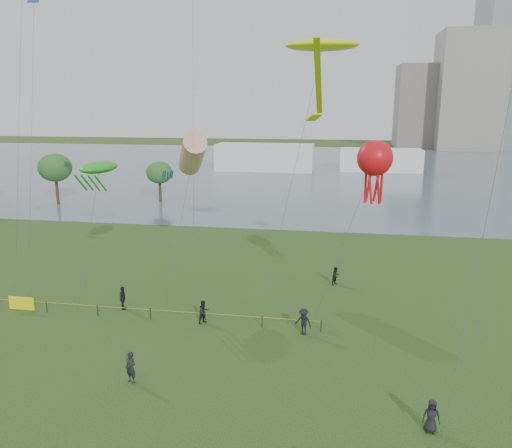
# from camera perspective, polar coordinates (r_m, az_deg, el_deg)

# --- Properties ---
(lake) EXTENTS (400.00, 120.00, 0.08)m
(lake) POSITION_cam_1_polar(r_m,az_deg,el_deg) (119.16, 7.13, 6.30)
(lake) COLOR slate
(lake) RESTS_ON ground_plane
(building_mid) EXTENTS (20.00, 20.00, 38.00)m
(building_mid) POSITION_cam_1_polar(r_m,az_deg,el_deg) (184.87, 23.02, 13.80)
(building_mid) COLOR gray
(building_mid) RESTS_ON ground_plane
(building_low) EXTENTS (16.00, 18.00, 28.00)m
(building_low) POSITION_cam_1_polar(r_m,az_deg,el_deg) (188.14, 18.21, 12.64)
(building_low) COLOR slate
(building_low) RESTS_ON ground_plane
(pavilion_left) EXTENTS (22.00, 8.00, 6.00)m
(pavilion_left) POSITION_cam_1_polar(r_m,az_deg,el_deg) (114.97, 1.03, 7.63)
(pavilion_left) COLOR white
(pavilion_left) RESTS_ON ground_plane
(pavilion_right) EXTENTS (18.00, 7.00, 5.00)m
(pavilion_right) POSITION_cam_1_polar(r_m,az_deg,el_deg) (117.17, 14.03, 7.10)
(pavilion_right) COLOR white
(pavilion_right) RESTS_ON ground_plane
(trees) EXTENTS (30.34, 12.76, 7.70)m
(trees) POSITION_cam_1_polar(r_m,az_deg,el_deg) (80.94, -22.71, 5.73)
(trees) COLOR #372519
(trees) RESTS_ON ground_plane
(fence) EXTENTS (24.07, 0.07, 1.05)m
(fence) POSITION_cam_1_polar(r_m,az_deg,el_deg) (39.10, -20.47, -8.83)
(fence) COLOR black
(fence) RESTS_ON ground_plane
(spectator_a) EXTENTS (0.99, 1.02, 1.66)m
(spectator_a) POSITION_cam_1_polar(r_m,az_deg,el_deg) (35.32, -5.99, -9.95)
(spectator_a) COLOR black
(spectator_a) RESTS_ON ground_plane
(spectator_b) EXTENTS (1.35, 1.10, 1.83)m
(spectator_b) POSITION_cam_1_polar(r_m,az_deg,el_deg) (33.63, 5.44, -11.04)
(spectator_b) COLOR black
(spectator_b) RESTS_ON ground_plane
(spectator_c) EXTENTS (0.60, 1.10, 1.78)m
(spectator_c) POSITION_cam_1_polar(r_m,az_deg,el_deg) (38.62, -14.98, -8.16)
(spectator_c) COLOR black
(spectator_c) RESTS_ON ground_plane
(spectator_d) EXTENTS (0.82, 0.55, 1.63)m
(spectator_d) POSITION_cam_1_polar(r_m,az_deg,el_deg) (26.03, 19.40, -20.00)
(spectator_d) COLOR black
(spectator_d) RESTS_ON ground_plane
(spectator_f) EXTENTS (0.76, 0.62, 1.78)m
(spectator_f) POSITION_cam_1_polar(r_m,az_deg,el_deg) (29.09, -14.10, -15.63)
(spectator_f) COLOR black
(spectator_f) RESTS_ON ground_plane
(spectator_g) EXTENTS (0.92, 0.95, 1.55)m
(spectator_g) POSITION_cam_1_polar(r_m,az_deg,el_deg) (42.75, 9.12, -5.88)
(spectator_g) COLOR black
(spectator_g) RESTS_ON ground_plane
(kite_stingray) EXTENTS (5.97, 10.01, 19.08)m
(kite_stingray) POSITION_cam_1_polar(r_m,az_deg,el_deg) (35.45, 7.54, 19.49)
(kite_stingray) COLOR #3F3F42
(kite_windsock) EXTENTS (4.35, 8.86, 12.74)m
(kite_windsock) POSITION_cam_1_polar(r_m,az_deg,el_deg) (42.75, -7.32, 7.91)
(kite_windsock) COLOR #3F3F42
(kite_creature) EXTENTS (2.50, 7.82, 10.38)m
(kite_creature) POSITION_cam_1_polar(r_m,az_deg,el_deg) (42.03, -17.54, 6.15)
(kite_creature) COLOR #3F3F42
(kite_octopus) EXTENTS (4.96, 2.92, 12.68)m
(kite_octopus) POSITION_cam_1_polar(r_m,az_deg,el_deg) (32.85, 13.43, 7.23)
(kite_octopus) COLOR #3F3F42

